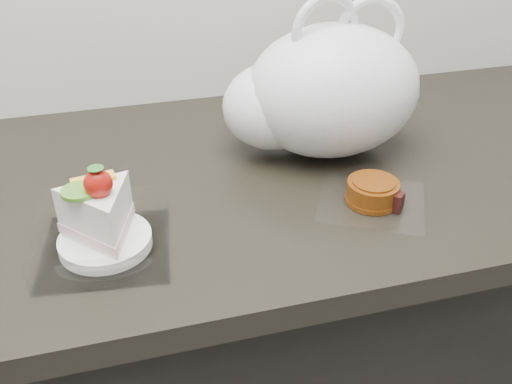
% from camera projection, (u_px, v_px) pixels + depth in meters
% --- Properties ---
extents(counter, '(2.04, 0.64, 0.90)m').
position_uv_depth(counter, '(139.00, 380.00, 1.12)').
color(counter, black).
rests_on(counter, ground).
extents(cake_tray, '(0.18, 0.18, 0.13)m').
position_uv_depth(cake_tray, '(103.00, 228.00, 0.74)').
color(cake_tray, white).
rests_on(cake_tray, counter).
extents(mooncake_wrap, '(0.20, 0.20, 0.04)m').
position_uv_depth(mooncake_wrap, '(373.00, 194.00, 0.84)').
color(mooncake_wrap, white).
rests_on(mooncake_wrap, counter).
extents(plastic_bag, '(0.33, 0.23, 0.27)m').
position_uv_depth(plastic_bag, '(321.00, 93.00, 0.93)').
color(plastic_bag, white).
rests_on(plastic_bag, counter).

